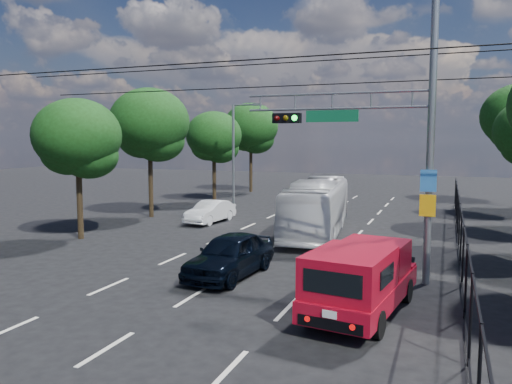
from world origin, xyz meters
The scene contains 14 objects.
ground centered at (0.00, 0.00, 0.00)m, with size 120.00×120.00×0.00m, color black.
lane_markings centered at (0.00, 14.00, 0.01)m, with size 6.12×38.00×0.01m.
signal_mast centered at (5.28, 7.99, 5.24)m, with size 6.43×0.39×9.50m.
streetlight_left centered at (-6.33, 22.00, 3.94)m, with size 2.09×0.22×7.08m.
utility_wires centered at (0.00, 8.83, 7.23)m, with size 22.00×5.04×0.74m.
fence_right centered at (7.60, 12.17, 1.03)m, with size 0.06×34.03×2.00m.
tree_left_b centered at (-9.18, 10.02, 4.58)m, with size 4.08×4.08×6.63m.
tree_left_c centered at (-9.78, 17.02, 5.40)m, with size 4.80×4.80×7.80m.
tree_left_d centered at (-9.38, 25.02, 4.72)m, with size 4.20×4.20×6.83m.
tree_left_e centered at (-9.58, 33.02, 5.53)m, with size 4.92×4.92×7.99m.
red_pickup centered at (4.99, 4.35, 1.02)m, with size 2.55×5.35×1.92m.
navy_hatchback centered at (0.13, 6.55, 0.75)m, with size 1.77×4.40×1.50m, color black.
white_bus centered at (1.03, 15.25, 1.36)m, with size 2.28×9.73×2.71m, color silver.
white_van centered at (-5.50, 16.41, 0.62)m, with size 1.31×3.76×1.24m, color white.
Camera 1 is at (7.04, -8.87, 4.70)m, focal length 35.00 mm.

